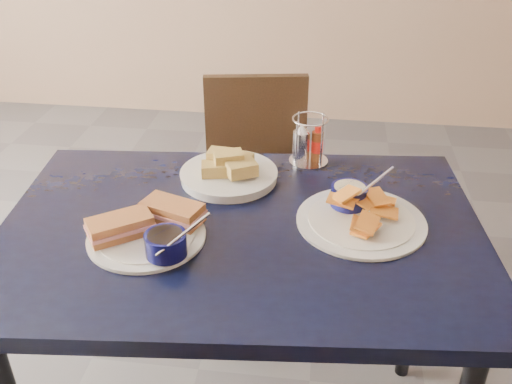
# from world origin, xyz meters

# --- Properties ---
(dining_table) EXTENTS (1.19, 0.85, 0.75)m
(dining_table) POSITION_xyz_m (0.19, 0.09, 0.68)
(dining_table) COLOR black
(dining_table) RESTS_ON ground
(chair_far) EXTENTS (0.44, 0.42, 0.81)m
(chair_far) POSITION_xyz_m (0.14, 0.88, 0.46)
(chair_far) COLOR black
(chair_far) RESTS_ON ground
(sandwich_plate) EXTENTS (0.30, 0.27, 0.12)m
(sandwich_plate) POSITION_xyz_m (-0.00, 0.01, 0.77)
(sandwich_plate) COLOR white
(sandwich_plate) RESTS_ON dining_table
(plantain_plate) EXTENTS (0.30, 0.30, 0.12)m
(plantain_plate) POSITION_xyz_m (0.46, 0.16, 0.77)
(plantain_plate) COLOR white
(plantain_plate) RESTS_ON dining_table
(bread_basket) EXTENTS (0.25, 0.25, 0.08)m
(bread_basket) POSITION_xyz_m (0.13, 0.31, 0.77)
(bread_basket) COLOR white
(bread_basket) RESTS_ON dining_table
(condiment_caddy) EXTENTS (0.11, 0.11, 0.14)m
(condiment_caddy) POSITION_xyz_m (0.32, 0.44, 0.81)
(condiment_caddy) COLOR silver
(condiment_caddy) RESTS_ON dining_table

